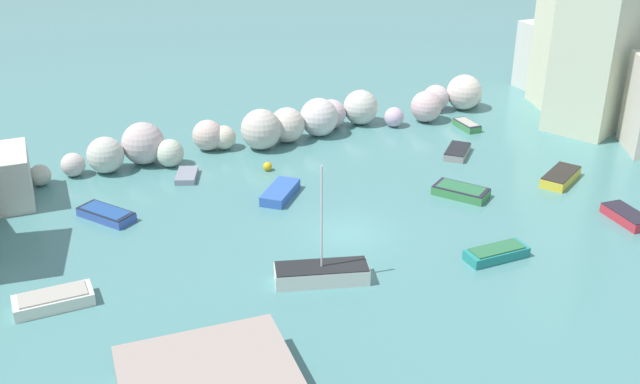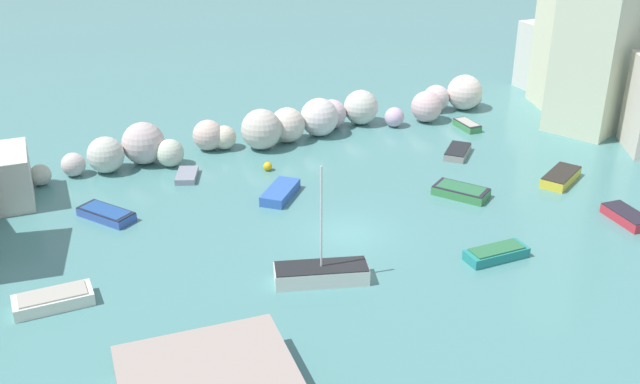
% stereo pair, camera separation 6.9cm
% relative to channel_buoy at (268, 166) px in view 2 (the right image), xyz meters
% --- Properties ---
extents(cove_water, '(160.00, 160.00, 0.00)m').
position_rel_channel_buoy_xyz_m(cove_water, '(0.65, -9.83, -0.29)').
color(cove_water, teal).
rests_on(cove_water, ground).
extents(cliff_headland_right, '(15.81, 21.10, 16.26)m').
position_rel_channel_buoy_xyz_m(cliff_headland_right, '(27.83, -1.17, 5.01)').
color(cliff_headland_right, beige).
rests_on(cliff_headland_right, ground).
extents(rock_breakwater, '(37.33, 4.18, 2.79)m').
position_rel_channel_buoy_xyz_m(rock_breakwater, '(3.52, 4.40, 0.92)').
color(rock_breakwater, silver).
rests_on(rock_breakwater, ground).
extents(channel_buoy, '(0.58, 0.58, 0.58)m').
position_rel_channel_buoy_xyz_m(channel_buoy, '(0.00, 0.00, 0.00)').
color(channel_buoy, gold).
rests_on(channel_buoy, cove_water).
extents(moored_boat_0, '(3.32, 1.37, 0.60)m').
position_rel_channel_buoy_xyz_m(moored_boat_0, '(6.14, -15.40, 0.00)').
color(moored_boat_0, teal).
rests_on(moored_boat_0, cove_water).
extents(moored_boat_1, '(1.64, 3.03, 0.59)m').
position_rel_channel_buoy_xyz_m(moored_boat_1, '(15.23, -15.31, 0.00)').
color(moored_boat_1, '#C52E3A').
rests_on(moored_boat_1, cove_water).
extents(moored_boat_2, '(3.04, 3.54, 0.58)m').
position_rel_channel_buoy_xyz_m(moored_boat_2, '(8.89, -8.56, 0.01)').
color(moored_boat_2, '#3C894B').
rests_on(moored_boat_2, cove_water).
extents(moored_boat_3, '(3.53, 1.60, 0.67)m').
position_rel_channel_buoy_xyz_m(moored_boat_3, '(-14.64, -9.98, 0.04)').
color(moored_boat_3, white).
rests_on(moored_boat_3, cove_water).
extents(moored_boat_4, '(1.13, 2.40, 0.53)m').
position_rel_channel_buoy_xyz_m(moored_boat_4, '(16.11, 0.67, -0.01)').
color(moored_boat_4, '#40884E').
rests_on(moored_boat_4, cove_water).
extents(moored_boat_5, '(4.73, 2.85, 6.04)m').
position_rel_channel_buoy_xyz_m(moored_boat_5, '(-2.78, -13.45, 0.16)').
color(moored_boat_5, silver).
rests_on(moored_boat_5, cove_water).
extents(moored_boat_6, '(3.27, 3.31, 0.59)m').
position_rel_channel_buoy_xyz_m(moored_boat_6, '(-0.83, -3.96, 0.01)').
color(moored_boat_6, blue).
rests_on(moored_boat_6, cove_water).
extents(moored_boat_7, '(3.64, 2.84, 0.63)m').
position_rel_channel_buoy_xyz_m(moored_boat_7, '(15.68, -9.60, 0.03)').
color(moored_boat_7, yellow).
rests_on(moored_boat_7, cove_water).
extents(moored_boat_8, '(2.93, 2.86, 0.50)m').
position_rel_channel_buoy_xyz_m(moored_boat_8, '(12.46, -3.25, -0.04)').
color(moored_boat_8, gray).
rests_on(moored_boat_8, cove_water).
extents(moored_boat_9, '(2.04, 2.57, 0.37)m').
position_rel_channel_buoy_xyz_m(moored_boat_9, '(-5.03, 1.10, -0.10)').
color(moored_boat_9, gray).
rests_on(moored_boat_9, cove_water).
extents(moored_boat_10, '(2.94, 3.58, 0.54)m').
position_rel_channel_buoy_xyz_m(moored_boat_10, '(-10.69, -2.23, -0.00)').
color(moored_boat_10, '#3A59B5').
rests_on(moored_boat_10, cove_water).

